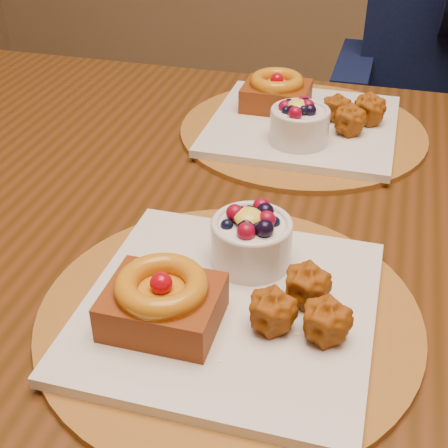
{
  "coord_description": "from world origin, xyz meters",
  "views": [
    {
      "loc": [
        0.01,
        -0.67,
        1.18
      ],
      "look_at": [
        -0.13,
        -0.17,
        0.83
      ],
      "focal_mm": 50.0,
      "sensor_mm": 36.0,
      "label": 1
    }
  ],
  "objects_px": {
    "place_setting_near": "(228,297)",
    "place_setting_far": "(301,120)",
    "dining_table": "(271,254)",
    "chair_far": "(425,135)"
  },
  "relations": [
    {
      "from": "dining_table",
      "to": "chair_far",
      "type": "bearing_deg",
      "value": 73.1
    },
    {
      "from": "place_setting_near",
      "to": "place_setting_far",
      "type": "bearing_deg",
      "value": 89.99
    },
    {
      "from": "place_setting_near",
      "to": "dining_table",
      "type": "bearing_deg",
      "value": 89.35
    },
    {
      "from": "dining_table",
      "to": "place_setting_far",
      "type": "height_order",
      "value": "place_setting_far"
    },
    {
      "from": "dining_table",
      "to": "chair_far",
      "type": "relative_size",
      "value": 1.61
    },
    {
      "from": "dining_table",
      "to": "place_setting_near",
      "type": "relative_size",
      "value": 4.21
    },
    {
      "from": "place_setting_near",
      "to": "chair_far",
      "type": "relative_size",
      "value": 0.38
    },
    {
      "from": "place_setting_near",
      "to": "place_setting_far",
      "type": "relative_size",
      "value": 1.0
    },
    {
      "from": "chair_far",
      "to": "dining_table",
      "type": "bearing_deg",
      "value": -83.64
    },
    {
      "from": "dining_table",
      "to": "place_setting_near",
      "type": "xyz_separation_m",
      "value": [
        -0.0,
        -0.22,
        0.1
      ]
    }
  ]
}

